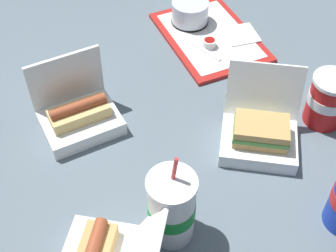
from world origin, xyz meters
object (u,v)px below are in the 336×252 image
(clamshell_sandwich_front, at_px, (260,133))
(soda_cup_back, at_px, (172,208))
(soda_cup_left, at_px, (328,99))
(food_tray, at_px, (210,37))
(plastic_fork, at_px, (206,52))
(ketchup_cup, at_px, (209,43))
(clamshell_hotdog_right, at_px, (79,115))
(cake_container, at_px, (190,13))

(clamshell_sandwich_front, bearing_deg, soda_cup_back, 124.48)
(soda_cup_left, distance_m, soda_cup_back, 0.52)
(food_tray, xyz_separation_m, clamshell_sandwich_front, (-0.45, 0.01, 0.04))
(soda_cup_left, xyz_separation_m, soda_cup_back, (-0.23, 0.46, 0.02))
(clamshell_sandwich_front, bearing_deg, food_tray, -1.36)
(plastic_fork, height_order, soda_cup_back, soda_cup_back)
(food_tray, distance_m, clamshell_sandwich_front, 0.45)
(plastic_fork, bearing_deg, ketchup_cup, -62.19)
(clamshell_hotdog_right, bearing_deg, cake_container, -47.19)
(cake_container, bearing_deg, clamshell_sandwich_front, -176.60)
(clamshell_hotdog_right, bearing_deg, clamshell_sandwich_front, -111.74)
(plastic_fork, relative_size, soda_cup_back, 0.46)
(cake_container, relative_size, soda_cup_left, 0.59)
(food_tray, bearing_deg, plastic_fork, 156.62)
(plastic_fork, distance_m, clamshell_sandwich_front, 0.37)
(soda_cup_left, bearing_deg, plastic_fork, 34.17)
(food_tray, xyz_separation_m, ketchup_cup, (-0.05, 0.02, 0.02))
(food_tray, relative_size, soda_cup_back, 1.72)
(clamshell_sandwich_front, bearing_deg, ketchup_cup, 1.14)
(ketchup_cup, bearing_deg, cake_container, 9.82)
(clamshell_sandwich_front, xyz_separation_m, soda_cup_back, (-0.18, 0.27, 0.04))
(cake_container, bearing_deg, plastic_fork, -177.26)
(cake_container, height_order, soda_cup_back, soda_cup_back)
(cake_container, relative_size, clamshell_sandwich_front, 0.48)
(food_tray, distance_m, soda_cup_back, 0.69)
(ketchup_cup, relative_size, clamshell_sandwich_front, 0.16)
(clamshell_hotdog_right, height_order, clamshell_sandwich_front, clamshell_hotdog_right)
(plastic_fork, distance_m, soda_cup_back, 0.61)
(food_tray, height_order, cake_container, cake_container)
(ketchup_cup, bearing_deg, food_tray, -19.02)
(ketchup_cup, xyz_separation_m, soda_cup_back, (-0.58, 0.26, 0.06))
(plastic_fork, relative_size, clamshell_hotdog_right, 0.49)
(food_tray, bearing_deg, clamshell_sandwich_front, 178.64)
(plastic_fork, bearing_deg, clamshell_sandwich_front, 153.00)
(food_tray, relative_size, clamshell_hotdog_right, 1.84)
(plastic_fork, relative_size, clamshell_sandwich_front, 0.44)
(cake_container, xyz_separation_m, clamshell_sandwich_front, (-0.53, -0.03, -0.00))
(ketchup_cup, xyz_separation_m, plastic_fork, (-0.03, 0.02, -0.01))
(clamshell_sandwich_front, height_order, soda_cup_back, soda_cup_back)
(soda_cup_back, bearing_deg, clamshell_hotdog_right, 23.98)
(soda_cup_left, bearing_deg, ketchup_cup, 30.22)
(cake_container, relative_size, plastic_fork, 1.09)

